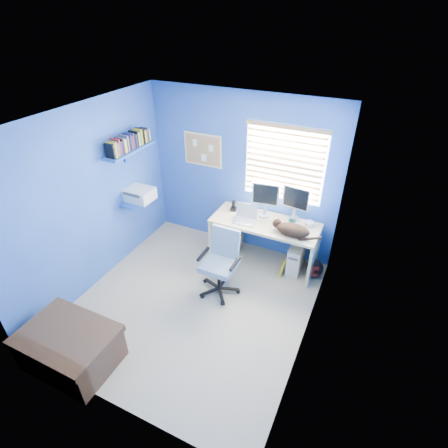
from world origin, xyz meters
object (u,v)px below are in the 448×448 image
at_px(desk, 264,242).
at_px(tower_pc, 296,258).
at_px(laptop, 245,215).
at_px(cat, 293,230).
at_px(office_chair, 220,270).

xyz_separation_m(desk, tower_pc, (0.52, 0.03, -0.14)).
height_order(laptop, tower_pc, laptop).
height_order(cat, tower_pc, cat).
xyz_separation_m(desk, office_chair, (-0.33, -0.85, -0.02)).
height_order(laptop, cat, laptop).
xyz_separation_m(desk, laptop, (-0.29, -0.11, 0.48)).
distance_m(laptop, office_chair, 0.89).
relative_size(desk, tower_pc, 3.54).
relative_size(desk, office_chair, 1.70).
relative_size(desk, laptop, 4.83).
height_order(cat, office_chair, office_chair).
bearing_deg(laptop, desk, 16.92).
bearing_deg(laptop, tower_pc, 5.23).
bearing_deg(desk, laptop, -158.18).
xyz_separation_m(cat, office_chair, (-0.78, -0.69, -0.47)).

